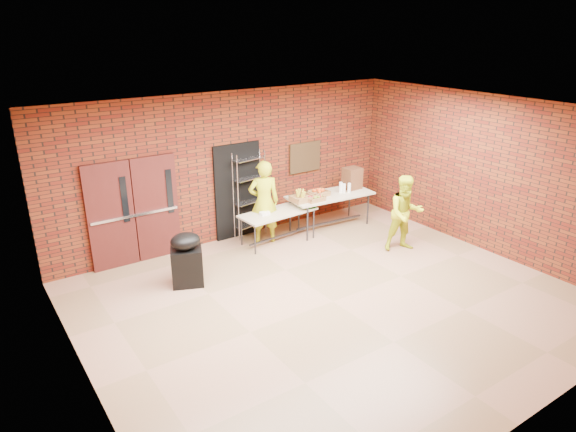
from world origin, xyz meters
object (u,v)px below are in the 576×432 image
object	(u,v)px
coffee_dispenser	(352,178)
wire_rack	(249,195)
volunteer_woman	(264,202)
covered_grill	(187,259)
volunteer_man	(405,213)
table_left	(278,214)
table_right	(330,197)

from	to	relation	value
coffee_dispenser	wire_rack	bearing A→B (deg)	167.05
wire_rack	volunteer_woman	distance (m)	0.45
coffee_dispenser	volunteer_woman	size ratio (longest dim) A/B	0.28
covered_grill	volunteer_man	size ratio (longest dim) A/B	0.62
table_left	covered_grill	bearing A→B (deg)	-168.07
table_right	coffee_dispenser	bearing A→B (deg)	9.16
wire_rack	volunteer_man	xyz separation A→B (m)	(2.28, -2.45, -0.16)
wire_rack	table_right	size ratio (longest dim) A/B	0.94
table_right	volunteer_man	distance (m)	1.90
wire_rack	volunteer_man	bearing A→B (deg)	-57.41
wire_rack	volunteer_woman	size ratio (longest dim) A/B	1.06
coffee_dispenser	table_left	bearing A→B (deg)	-178.23
table_right	volunteer_woman	distance (m)	1.68
volunteer_woman	covered_grill	bearing A→B (deg)	44.20
table_right	coffee_dispenser	world-z (taller)	coffee_dispenser
table_left	covered_grill	world-z (taller)	covered_grill
table_left	coffee_dispenser	size ratio (longest dim) A/B	3.46
coffee_dispenser	covered_grill	distance (m)	4.65
covered_grill	volunteer_woman	distance (m)	2.40
table_left	covered_grill	xyz separation A→B (m)	(-2.43, -0.69, -0.13)
covered_grill	table_right	bearing A→B (deg)	33.00
wire_rack	table_right	bearing A→B (deg)	-29.92
wire_rack	volunteer_woman	xyz separation A→B (m)	(0.10, -0.44, -0.06)
wire_rack	table_left	bearing A→B (deg)	-72.81
table_left	coffee_dispenser	xyz separation A→B (m)	(2.13, 0.07, 0.43)
covered_grill	wire_rack	bearing A→B (deg)	55.01
table_left	covered_grill	size ratio (longest dim) A/B	1.73
wire_rack	coffee_dispenser	xyz separation A→B (m)	(2.46, -0.57, 0.11)
volunteer_woman	volunteer_man	bearing A→B (deg)	159.61
table_right	covered_grill	bearing A→B (deg)	-165.62
table_right	coffee_dispenser	size ratio (longest dim) A/B	4.07
table_right	covered_grill	distance (m)	3.93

